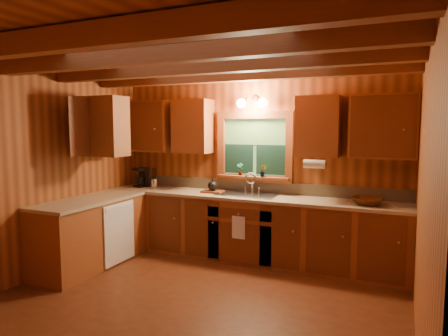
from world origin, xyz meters
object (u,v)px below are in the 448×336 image
coffee_maker (142,177)px  wicker_basket (367,201)px  cutting_board (213,192)px  sink (248,198)px

coffee_maker → wicker_basket: (3.35, -0.13, -0.10)m
coffee_maker → cutting_board: 1.26m
cutting_board → wicker_basket: size_ratio=0.82×
sink → wicker_basket: sink is taller
coffee_maker → wicker_basket: size_ratio=0.81×
coffee_maker → cutting_board: coffee_maker is taller
sink → coffee_maker: 1.80m
sink → wicker_basket: bearing=-2.4°
cutting_board → wicker_basket: wicker_basket is taller
sink → cutting_board: size_ratio=2.75×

